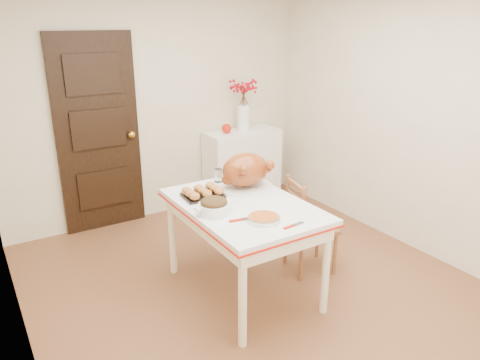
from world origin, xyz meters
TOP-DOWN VIEW (x-y plane):
  - floor at (0.00, 0.00)m, footprint 3.50×4.00m
  - wall_back at (0.00, 2.00)m, footprint 3.50×0.00m
  - wall_left at (-1.75, 0.00)m, footprint 0.00×4.00m
  - wall_right at (1.75, 0.00)m, footprint 0.00×4.00m
  - door_back at (-0.70, 1.97)m, footprint 0.85×0.06m
  - sideboard at (0.95, 1.78)m, footprint 0.90×0.40m
  - kitchen_table at (-0.11, 0.08)m, footprint 0.91×1.32m
  - chair_oak at (0.59, 0.07)m, footprint 0.46×0.46m
  - berry_vase at (0.97, 1.78)m, footprint 0.33×0.33m
  - apple at (0.73, 1.78)m, footprint 0.11×0.11m
  - turkey_platter at (0.08, 0.35)m, footprint 0.58×0.51m
  - pumpkin_pie at (-0.16, -0.28)m, footprint 0.28×0.28m
  - stuffing_dish at (-0.40, 0.03)m, footprint 0.34×0.28m
  - rolls_tray at (-0.32, 0.37)m, footprint 0.33×0.27m
  - pie_server at (-0.04, -0.46)m, footprint 0.19×0.07m
  - carving_knife at (-0.26, -0.19)m, footprint 0.27×0.11m
  - drinking_glass at (-0.03, 0.62)m, footprint 0.08×0.08m
  - shaker_pair at (0.25, 0.61)m, footprint 0.09×0.05m

SIDE VIEW (x-z plane):
  - floor at x=0.00m, z-range 0.00..0.00m
  - kitchen_table at x=-0.11m, z-range 0.00..0.79m
  - chair_oak at x=0.59m, z-range 0.00..0.87m
  - sideboard at x=0.95m, z-range 0.00..0.90m
  - pie_server at x=-0.04m, z-range 0.79..0.80m
  - carving_knife at x=-0.26m, z-range 0.79..0.80m
  - pumpkin_pie at x=-0.16m, z-range 0.79..0.84m
  - rolls_tray at x=-0.32m, z-range 0.79..0.88m
  - shaker_pair at x=0.25m, z-range 0.79..0.88m
  - stuffing_dish at x=-0.40m, z-range 0.79..0.91m
  - drinking_glass at x=-0.03m, z-range 0.79..0.91m
  - turkey_platter at x=0.08m, z-range 0.79..1.10m
  - apple at x=0.73m, z-range 0.90..1.01m
  - door_back at x=-0.70m, z-range 0.00..2.06m
  - berry_vase at x=0.97m, z-range 0.90..1.54m
  - wall_back at x=0.00m, z-range 0.00..2.50m
  - wall_left at x=-1.75m, z-range 0.00..2.50m
  - wall_right at x=1.75m, z-range 0.00..2.50m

